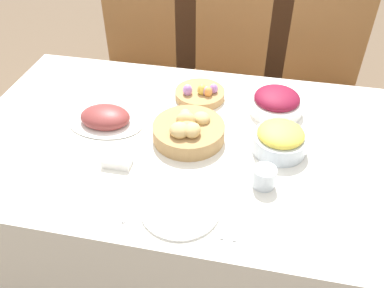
{
  "coord_description": "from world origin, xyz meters",
  "views": [
    {
      "loc": [
        0.21,
        -1.19,
        1.71
      ],
      "look_at": [
        -0.02,
        -0.08,
        0.77
      ],
      "focal_mm": 38.0,
      "sensor_mm": 36.0,
      "label": 1
    }
  ],
  "objects_px": {
    "sideboard": "(230,13)",
    "egg_basket": "(200,94)",
    "bread_basket": "(188,130)",
    "butter_dish": "(117,161)",
    "drinking_cup": "(264,177)",
    "ham_platter": "(105,118)",
    "chair_far_left": "(139,63)",
    "knife": "(227,216)",
    "spoon": "(237,217)",
    "chair_far_right": "(322,82)",
    "pineapple_bowl": "(280,139)",
    "fork": "(133,201)",
    "chair_far_center": "(226,72)",
    "beet_salad_bowl": "(276,102)",
    "dinner_plate": "(179,208)"
  },
  "relations": [
    {
      "from": "pineapple_bowl",
      "to": "fork",
      "type": "height_order",
      "value": "pineapple_bowl"
    },
    {
      "from": "chair_far_left",
      "to": "butter_dish",
      "type": "relative_size",
      "value": 9.96
    },
    {
      "from": "egg_basket",
      "to": "pineapple_bowl",
      "type": "xyz_separation_m",
      "value": [
        0.35,
        -0.28,
        0.03
      ]
    },
    {
      "from": "chair_far_center",
      "to": "chair_far_left",
      "type": "xyz_separation_m",
      "value": [
        -0.52,
        -0.0,
        0.0
      ]
    },
    {
      "from": "egg_basket",
      "to": "ham_platter",
      "type": "distance_m",
      "value": 0.42
    },
    {
      "from": "bread_basket",
      "to": "chair_far_right",
      "type": "bearing_deg",
      "value": 56.57
    },
    {
      "from": "drinking_cup",
      "to": "fork",
      "type": "bearing_deg",
      "value": -158.22
    },
    {
      "from": "spoon",
      "to": "drinking_cup",
      "type": "height_order",
      "value": "drinking_cup"
    },
    {
      "from": "chair_far_right",
      "to": "butter_dish",
      "type": "distance_m",
      "value": 1.34
    },
    {
      "from": "spoon",
      "to": "butter_dish",
      "type": "distance_m",
      "value": 0.48
    },
    {
      "from": "dinner_plate",
      "to": "beet_salad_bowl",
      "type": "bearing_deg",
      "value": 65.6
    },
    {
      "from": "pineapple_bowl",
      "to": "spoon",
      "type": "relative_size",
      "value": 1.1
    },
    {
      "from": "pineapple_bowl",
      "to": "sideboard",
      "type": "bearing_deg",
      "value": 102.45
    },
    {
      "from": "drinking_cup",
      "to": "dinner_plate",
      "type": "bearing_deg",
      "value": -147.34
    },
    {
      "from": "chair_far_right",
      "to": "beet_salad_bowl",
      "type": "distance_m",
      "value": 0.71
    },
    {
      "from": "spoon",
      "to": "butter_dish",
      "type": "xyz_separation_m",
      "value": [
        -0.45,
        0.16,
        0.01
      ]
    },
    {
      "from": "chair_far_right",
      "to": "bread_basket",
      "type": "bearing_deg",
      "value": -126.5
    },
    {
      "from": "drinking_cup",
      "to": "butter_dish",
      "type": "height_order",
      "value": "drinking_cup"
    },
    {
      "from": "sideboard",
      "to": "drinking_cup",
      "type": "distance_m",
      "value": 2.09
    },
    {
      "from": "ham_platter",
      "to": "knife",
      "type": "relative_size",
      "value": 1.7
    },
    {
      "from": "chair_far_left",
      "to": "knife",
      "type": "height_order",
      "value": "chair_far_left"
    },
    {
      "from": "butter_dish",
      "to": "bread_basket",
      "type": "bearing_deg",
      "value": 41.33
    },
    {
      "from": "egg_basket",
      "to": "ham_platter",
      "type": "bearing_deg",
      "value": -142.91
    },
    {
      "from": "beet_salad_bowl",
      "to": "pineapple_bowl",
      "type": "relative_size",
      "value": 1.09
    },
    {
      "from": "chair_far_center",
      "to": "drinking_cup",
      "type": "height_order",
      "value": "chair_far_center"
    },
    {
      "from": "chair_far_center",
      "to": "ham_platter",
      "type": "distance_m",
      "value": 0.95
    },
    {
      "from": "bread_basket",
      "to": "egg_basket",
      "type": "bearing_deg",
      "value": 91.52
    },
    {
      "from": "chair_far_right",
      "to": "sideboard",
      "type": "bearing_deg",
      "value": 119.99
    },
    {
      "from": "knife",
      "to": "drinking_cup",
      "type": "relative_size",
      "value": 2.3
    },
    {
      "from": "sideboard",
      "to": "spoon",
      "type": "distance_m",
      "value": 2.24
    },
    {
      "from": "beet_salad_bowl",
      "to": "spoon",
      "type": "relative_size",
      "value": 1.21
    },
    {
      "from": "chair_far_left",
      "to": "fork",
      "type": "height_order",
      "value": "chair_far_left"
    },
    {
      "from": "chair_far_right",
      "to": "ham_platter",
      "type": "height_order",
      "value": "chair_far_right"
    },
    {
      "from": "bread_basket",
      "to": "ham_platter",
      "type": "relative_size",
      "value": 0.89
    },
    {
      "from": "ham_platter",
      "to": "spoon",
      "type": "bearing_deg",
      "value": -33.63
    },
    {
      "from": "chair_far_left",
      "to": "spoon",
      "type": "height_order",
      "value": "chair_far_left"
    },
    {
      "from": "chair_far_center",
      "to": "chair_far_left",
      "type": "distance_m",
      "value": 0.52
    },
    {
      "from": "bread_basket",
      "to": "butter_dish",
      "type": "distance_m",
      "value": 0.29
    },
    {
      "from": "pineapple_bowl",
      "to": "fork",
      "type": "distance_m",
      "value": 0.58
    },
    {
      "from": "sideboard",
      "to": "egg_basket",
      "type": "height_order",
      "value": "sideboard"
    },
    {
      "from": "fork",
      "to": "bread_basket",
      "type": "bearing_deg",
      "value": 75.18
    },
    {
      "from": "chair_far_left",
      "to": "knife",
      "type": "xyz_separation_m",
      "value": [
        0.69,
        -1.22,
        0.19
      ]
    },
    {
      "from": "chair_far_left",
      "to": "sideboard",
      "type": "xyz_separation_m",
      "value": [
        0.42,
        0.98,
        -0.05
      ]
    },
    {
      "from": "ham_platter",
      "to": "knife",
      "type": "distance_m",
      "value": 0.67
    },
    {
      "from": "chair_far_right",
      "to": "ham_platter",
      "type": "xyz_separation_m",
      "value": [
        -0.92,
        -0.84,
        0.22
      ]
    },
    {
      "from": "spoon",
      "to": "dinner_plate",
      "type": "bearing_deg",
      "value": 177.75
    },
    {
      "from": "chair_far_right",
      "to": "ham_platter",
      "type": "relative_size",
      "value": 3.25
    },
    {
      "from": "bread_basket",
      "to": "sideboard",
      "type": "bearing_deg",
      "value": 92.04
    },
    {
      "from": "chair_far_right",
      "to": "fork",
      "type": "bearing_deg",
      "value": -122.26
    },
    {
      "from": "sideboard",
      "to": "beet_salad_bowl",
      "type": "relative_size",
      "value": 5.28
    }
  ]
}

